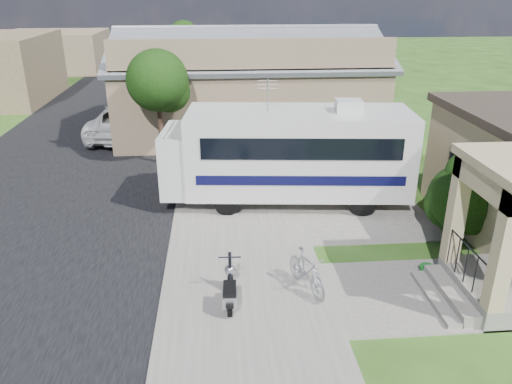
{
  "coord_description": "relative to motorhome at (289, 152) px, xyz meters",
  "views": [
    {
      "loc": [
        -1.55,
        -10.63,
        6.78
      ],
      "look_at": [
        -0.5,
        2.5,
        1.3
      ],
      "focal_mm": 35.0,
      "sensor_mm": 36.0,
      "label": 1
    }
  ],
  "objects": [
    {
      "name": "walk_slab",
      "position": [
        2.24,
        -5.7,
        -1.72
      ],
      "size": [
        4.0,
        3.0,
        0.05
      ],
      "primitive_type": "cube",
      "color": "slate",
      "rests_on": "ground"
    },
    {
      "name": "ground",
      "position": [
        -0.76,
        -4.7,
        -1.75
      ],
      "size": [
        120.0,
        120.0,
        0.0
      ],
      "primitive_type": "plane",
      "color": "#224813"
    },
    {
      "name": "motorhome",
      "position": [
        0.0,
        0.0,
        0.0
      ],
      "size": [
        8.14,
        3.2,
        4.08
      ],
      "rotation": [
        0.0,
        0.0,
        -0.09
      ],
      "color": "silver",
      "rests_on": "ground"
    },
    {
      "name": "garden_hose",
      "position": [
        2.9,
        -4.81,
        -1.66
      ],
      "size": [
        0.4,
        0.4,
        0.18
      ],
      "primitive_type": "cylinder",
      "color": "#136320",
      "rests_on": "ground"
    },
    {
      "name": "van",
      "position": [
        -7.04,
        15.1,
        -0.87
      ],
      "size": [
        3.18,
        6.33,
        1.77
      ],
      "primitive_type": "imported",
      "rotation": [
        0.0,
        0.0,
        0.12
      ],
      "color": "silver",
      "rests_on": "ground"
    },
    {
      "name": "sidewalk_slab",
      "position": [
        -1.76,
        5.3,
        -1.72
      ],
      "size": [
        4.0,
        80.0,
        0.06
      ],
      "primitive_type": "cube",
      "color": "slate",
      "rests_on": "ground"
    },
    {
      "name": "driveway_slab",
      "position": [
        0.74,
        -0.2,
        -1.72
      ],
      "size": [
        7.0,
        6.0,
        0.05
      ],
      "primitive_type": "cube",
      "color": "slate",
      "rests_on": "ground"
    },
    {
      "name": "distant_bldg_near",
      "position": [
        -15.76,
        29.3,
        -0.15
      ],
      "size": [
        8.0,
        7.0,
        3.2
      ],
      "primitive_type": "cube",
      "color": "brown",
      "rests_on": "ground"
    },
    {
      "name": "pickup_truck",
      "position": [
        -6.64,
        8.46,
        -0.95
      ],
      "size": [
        3.26,
        5.98,
        1.59
      ],
      "primitive_type": "imported",
      "rotation": [
        0.0,
        0.0,
        3.03
      ],
      "color": "silver",
      "rests_on": "ground"
    },
    {
      "name": "shrub",
      "position": [
        4.56,
        -2.92,
        -0.42
      ],
      "size": [
        2.12,
        2.02,
        2.6
      ],
      "color": "black",
      "rests_on": "ground"
    },
    {
      "name": "street_slab",
      "position": [
        -8.26,
        5.3,
        -1.74
      ],
      "size": [
        9.0,
        80.0,
        0.02
      ],
      "primitive_type": "cube",
      "color": "black",
      "rests_on": "ground"
    },
    {
      "name": "street_tree_a",
      "position": [
        -4.45,
        4.35,
        1.5
      ],
      "size": [
        2.44,
        2.4,
        4.58
      ],
      "color": "black",
      "rests_on": "ground"
    },
    {
      "name": "bicycle",
      "position": [
        -0.31,
        -5.35,
        -1.26
      ],
      "size": [
        1.01,
        1.7,
        0.99
      ],
      "primitive_type": "imported",
      "rotation": [
        0.0,
        0.0,
        0.36
      ],
      "color": "#A1A1A9",
      "rests_on": "ground"
    },
    {
      "name": "warehouse",
      "position": [
        -0.76,
        9.27,
        0.24
      ],
      "size": [
        12.5,
        8.4,
        5.04
      ],
      "color": "brown",
      "rests_on": "ground"
    },
    {
      "name": "scooter",
      "position": [
        -2.13,
        -5.81,
        -1.31
      ],
      "size": [
        0.52,
        1.48,
        0.98
      ],
      "rotation": [
        0.0,
        0.0,
        -0.04
      ],
      "color": "black",
      "rests_on": "ground"
    },
    {
      "name": "street_tree_b",
      "position": [
        -4.45,
        14.35,
        1.64
      ],
      "size": [
        2.44,
        2.4,
        4.73
      ],
      "color": "black",
      "rests_on": "ground"
    },
    {
      "name": "street_tree_c",
      "position": [
        -4.45,
        23.35,
        1.36
      ],
      "size": [
        2.44,
        2.4,
        4.42
      ],
      "color": "black",
      "rests_on": "ground"
    }
  ]
}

